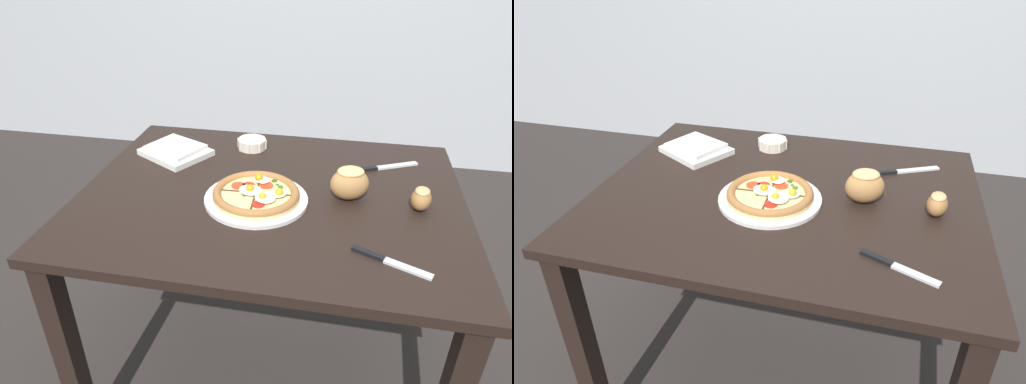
# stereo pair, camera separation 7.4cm
# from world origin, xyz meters

# --- Properties ---
(ground_plane) EXTENTS (12.00, 12.00, 0.00)m
(ground_plane) POSITION_xyz_m (0.00, 0.00, 0.00)
(ground_plane) COLOR #2D2826
(dining_table) EXTENTS (1.15, 0.90, 0.76)m
(dining_table) POSITION_xyz_m (0.00, 0.00, 0.65)
(dining_table) COLOR black
(dining_table) RESTS_ON ground_plane
(pizza) EXTENTS (0.31, 0.31, 0.06)m
(pizza) POSITION_xyz_m (-0.03, -0.06, 0.78)
(pizza) COLOR white
(pizza) RESTS_ON dining_table
(ramekin_bowl) EXTENTS (0.11, 0.11, 0.04)m
(ramekin_bowl) POSITION_xyz_m (-0.12, 0.31, 0.78)
(ramekin_bowl) COLOR silver
(ramekin_bowl) RESTS_ON dining_table
(napkin_folded) EXTENTS (0.27, 0.26, 0.04)m
(napkin_folded) POSITION_xyz_m (-0.37, 0.20, 0.78)
(napkin_folded) COLOR silver
(napkin_folded) RESTS_ON dining_table
(bread_piece_near) EXTENTS (0.07, 0.09, 0.07)m
(bread_piece_near) POSITION_xyz_m (0.43, -0.01, 0.80)
(bread_piece_near) COLOR #A3703D
(bread_piece_near) RESTS_ON dining_table
(bread_piece_mid) EXTENTS (0.13, 0.11, 0.10)m
(bread_piece_mid) POSITION_xyz_m (0.23, 0.01, 0.82)
(bread_piece_mid) COLOR #B27F47
(bread_piece_mid) RESTS_ON dining_table
(knife_main) EXTENTS (0.24, 0.13, 0.01)m
(knife_main) POSITION_xyz_m (0.34, 0.23, 0.77)
(knife_main) COLOR silver
(knife_main) RESTS_ON dining_table
(knife_spare) EXTENTS (0.19, 0.10, 0.01)m
(knife_spare) POSITION_xyz_m (0.34, -0.28, 0.77)
(knife_spare) COLOR silver
(knife_spare) RESTS_ON dining_table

